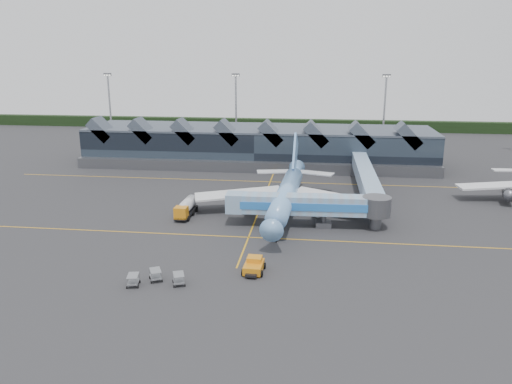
# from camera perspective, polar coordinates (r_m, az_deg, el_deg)

# --- Properties ---
(ground) EXTENTS (260.00, 260.00, 0.00)m
(ground) POSITION_cam_1_polar(r_m,az_deg,el_deg) (87.20, -0.13, -3.35)
(ground) COLOR #242426
(ground) RESTS_ON ground
(taxi_stripes) EXTENTS (120.00, 60.00, 0.01)m
(taxi_stripes) POSITION_cam_1_polar(r_m,az_deg,el_deg) (96.64, 0.61, -1.45)
(taxi_stripes) COLOR orange
(taxi_stripes) RESTS_ON ground
(tree_line_far) EXTENTS (260.00, 4.00, 4.00)m
(tree_line_far) POSITION_cam_1_polar(r_m,az_deg,el_deg) (193.91, 3.99, 7.72)
(tree_line_far) COLOR black
(tree_line_far) RESTS_ON ground
(terminal) EXTENTS (90.00, 22.25, 12.52)m
(terminal) POSITION_cam_1_polar(r_m,az_deg,el_deg) (132.20, 0.27, 5.36)
(terminal) COLOR black
(terminal) RESTS_ON ground
(light_masts) EXTENTS (132.40, 42.56, 22.45)m
(light_masts) POSITION_cam_1_polar(r_m,az_deg,el_deg) (145.89, 11.36, 9.04)
(light_masts) COLOR #999BA1
(light_masts) RESTS_ON ground
(main_airliner) EXTENTS (34.99, 40.25, 12.93)m
(main_airliner) POSITION_cam_1_polar(r_m,az_deg,el_deg) (91.05, 3.58, -0.06)
(main_airliner) COLOR #74B5EC
(main_airliner) RESTS_ON ground
(jet_bridge) EXTENTS (27.44, 4.79, 5.63)m
(jet_bridge) POSITION_cam_1_polar(r_m,az_deg,el_deg) (83.87, 6.94, -1.55)
(jet_bridge) COLOR #80ADD5
(jet_bridge) RESTS_ON ground
(fuel_truck) EXTENTS (2.76, 8.89, 2.97)m
(fuel_truck) POSITION_cam_1_polar(r_m,az_deg,el_deg) (90.54, -7.94, -1.68)
(fuel_truck) COLOR black
(fuel_truck) RESTS_ON ground
(pushback_tug) EXTENTS (2.94, 4.50, 1.95)m
(pushback_tug) POSITION_cam_1_polar(r_m,az_deg,el_deg) (67.32, -0.25, -8.43)
(pushback_tug) COLOR orange
(pushback_tug) RESTS_ON ground
(baggage_carts) EXTENTS (7.42, 4.19, 1.44)m
(baggage_carts) POSITION_cam_1_polar(r_m,az_deg,el_deg) (65.42, -11.36, -9.56)
(baggage_carts) COLOR gray
(baggage_carts) RESTS_ON ground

